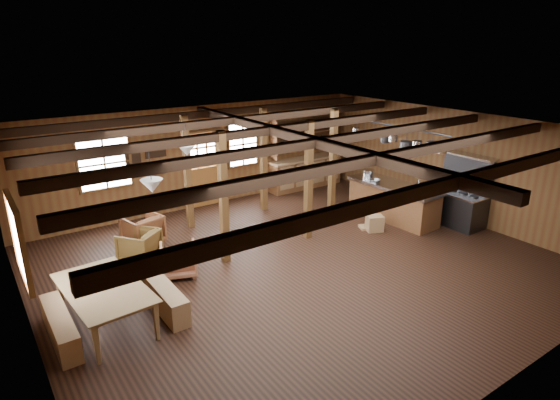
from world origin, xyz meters
name	(u,v)px	position (x,y,z in m)	size (l,w,h in m)	color
room	(300,201)	(0.00, 0.00, 1.40)	(10.04, 9.04, 2.84)	black
ceiling_joists	(296,136)	(0.00, 0.18, 2.68)	(9.80, 8.82, 0.18)	black
timber_posts	(265,174)	(0.52, 2.08, 1.40)	(3.95, 2.35, 2.80)	#4A2A15
back_door	(203,175)	(0.00, 4.45, 0.88)	(1.02, 0.08, 2.15)	brown
window_back_left	(105,164)	(-2.60, 4.46, 1.60)	(1.32, 0.06, 1.32)	white
window_back_right	(243,144)	(1.30, 4.46, 1.60)	(1.02, 0.06, 1.32)	white
window_left	(18,241)	(-4.96, 0.50, 1.60)	(0.14, 1.24, 1.32)	white
notice_boards	(148,156)	(-1.50, 4.46, 1.64)	(1.08, 0.03, 0.90)	beige
back_counter	(305,169)	(3.40, 4.20, 0.60)	(2.55, 0.60, 2.45)	brown
pendant_lamps	(172,166)	(-2.25, 1.00, 2.25)	(1.86, 2.36, 0.66)	#313033
pot_rack	(397,139)	(3.01, 0.25, 2.26)	(0.35, 3.00, 0.46)	#313033
kitchen_island	(393,201)	(3.60, 0.71, 0.48)	(0.98, 2.53, 1.20)	brown
step_stool	(375,223)	(2.59, 0.36, 0.20)	(0.44, 0.31, 0.39)	#987045
commercial_range	(458,201)	(4.65, -0.48, 0.60)	(0.77, 1.46, 1.80)	#313033
dining_table	(108,305)	(-3.90, 0.04, 0.35)	(2.01, 1.12, 0.71)	olive
bench_wall	(60,327)	(-4.65, 0.04, 0.22)	(0.30, 1.62, 0.45)	#987045
bench_aisle	(162,295)	(-2.99, 0.04, 0.24)	(0.32, 1.72, 0.47)	#987045
armchair_a	(139,245)	(-2.68, 2.09, 0.33)	(0.71, 0.73, 0.67)	brown
armchair_b	(143,230)	(-2.34, 2.84, 0.35)	(0.75, 0.78, 0.71)	brown
armchair_c	(179,260)	(-2.26, 1.00, 0.32)	(0.69, 0.71, 0.64)	#9C6347
counter_pot	(369,173)	(3.56, 1.60, 1.03)	(0.31, 0.31, 0.19)	silver
bowl	(375,180)	(3.35, 1.16, 0.97)	(0.25, 0.25, 0.06)	silver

